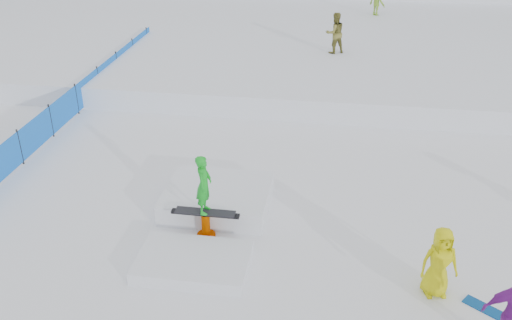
# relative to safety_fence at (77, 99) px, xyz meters

# --- Properties ---
(ground) EXTENTS (120.00, 120.00, 0.00)m
(ground) POSITION_rel_safety_fence_xyz_m (6.50, -6.60, -0.55)
(ground) COLOR white
(snow_midrise) EXTENTS (50.00, 18.00, 0.80)m
(snow_midrise) POSITION_rel_safety_fence_xyz_m (6.50, 9.40, -0.15)
(snow_midrise) COLOR white
(snow_midrise) RESTS_ON ground
(safety_fence) EXTENTS (0.05, 16.00, 1.10)m
(safety_fence) POSITION_rel_safety_fence_xyz_m (0.00, 0.00, 0.00)
(safety_fence) COLOR blue
(safety_fence) RESTS_ON ground
(walker_olive) EXTENTS (1.00, 0.92, 1.66)m
(walker_olive) POSITION_rel_safety_fence_xyz_m (8.63, 5.97, 1.08)
(walker_olive) COLOR olive
(walker_olive) RESTS_ON snow_midrise
(walker_ygreen) EXTENTS (1.04, 1.00, 1.42)m
(walker_ygreen) POSITION_rel_safety_fence_xyz_m (10.57, 12.92, 0.96)
(walker_ygreen) COLOR #74A626
(walker_ygreen) RESTS_ON snow_midrise
(spectator_yellow) EXTENTS (0.85, 0.64, 1.55)m
(spectator_yellow) POSITION_rel_safety_fence_xyz_m (11.17, -7.76, 0.23)
(spectator_yellow) COLOR #D3D10B
(spectator_yellow) RESTS_ON ground
(loose_board_teal) EXTENTS (1.30, 1.05, 0.03)m
(loose_board_teal) POSITION_rel_safety_fence_xyz_m (12.34, -8.26, -0.54)
(loose_board_teal) COLOR navy
(loose_board_teal) RESTS_ON ground
(jib_rail_feature) EXTENTS (2.60, 4.40, 2.11)m
(jib_rail_feature) POSITION_rel_safety_fence_xyz_m (6.11, -5.95, -0.25)
(jib_rail_feature) COLOR white
(jib_rail_feature) RESTS_ON ground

